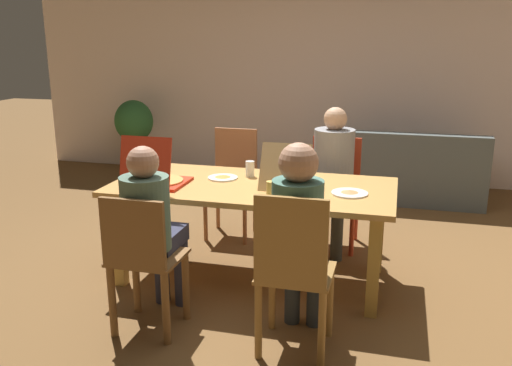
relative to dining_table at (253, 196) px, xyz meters
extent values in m
plane|color=brown|center=(0.00, 0.00, -0.65)|extent=(20.00, 20.00, 0.00)
cube|color=silver|center=(0.00, 3.21, 0.78)|extent=(7.73, 0.12, 2.88)
cube|color=#BD8845|center=(0.00, 0.00, 0.07)|extent=(2.06, 0.97, 0.04)
cube|color=#BD913F|center=(-0.91, -0.37, -0.30)|extent=(0.08, 0.08, 0.70)
cube|color=#BD913F|center=(0.91, -0.37, -0.30)|extent=(0.08, 0.08, 0.70)
cube|color=#BD913F|center=(-0.91, 0.37, -0.30)|extent=(0.08, 0.08, 0.70)
cube|color=#BD913F|center=(0.91, 0.37, -0.30)|extent=(0.08, 0.08, 0.70)
cylinder|color=olive|center=(0.31, -0.69, -0.42)|extent=(0.04, 0.04, 0.47)
cylinder|color=olive|center=(0.67, -0.69, -0.42)|extent=(0.04, 0.04, 0.47)
cylinder|color=olive|center=(0.31, -1.03, -0.42)|extent=(0.04, 0.04, 0.47)
cylinder|color=olive|center=(0.67, -1.03, -0.42)|extent=(0.04, 0.04, 0.47)
cube|color=olive|center=(0.49, -0.86, -0.18)|extent=(0.42, 0.40, 0.02)
cube|color=olive|center=(0.49, -1.05, 0.08)|extent=(0.40, 0.03, 0.50)
cylinder|color=#2E353B|center=(0.42, -0.58, -0.41)|extent=(0.10, 0.10, 0.49)
cylinder|color=#2E353B|center=(0.57, -0.58, -0.41)|extent=(0.10, 0.10, 0.49)
cube|color=#2E353B|center=(0.49, -0.71, -0.12)|extent=(0.26, 0.30, 0.11)
cylinder|color=#446E60|center=(0.49, -0.86, 0.13)|extent=(0.29, 0.29, 0.49)
sphere|color=#AC7B5D|center=(0.49, -0.86, 0.47)|extent=(0.22, 0.22, 0.22)
cylinder|color=brown|center=(-0.61, -0.71, -0.42)|extent=(0.05, 0.05, 0.47)
cylinder|color=brown|center=(-0.25, -0.71, -0.42)|extent=(0.05, 0.05, 0.47)
cylinder|color=brown|center=(-0.61, -1.03, -0.42)|extent=(0.05, 0.05, 0.47)
cylinder|color=brown|center=(-0.25, -1.03, -0.42)|extent=(0.05, 0.05, 0.47)
cube|color=brown|center=(-0.43, -0.87, -0.18)|extent=(0.42, 0.38, 0.02)
cube|color=brown|center=(-0.43, -1.05, 0.04)|extent=(0.40, 0.03, 0.42)
cylinder|color=#303145|center=(-0.50, -0.54, -0.41)|extent=(0.10, 0.10, 0.49)
cylinder|color=#303145|center=(-0.36, -0.54, -0.41)|extent=(0.10, 0.10, 0.49)
cube|color=#303145|center=(-0.43, -0.70, -0.12)|extent=(0.27, 0.35, 0.11)
cylinder|color=#4F6B5A|center=(-0.43, -0.87, 0.11)|extent=(0.30, 0.30, 0.45)
sphere|color=#A7765B|center=(-0.43, -0.87, 0.42)|extent=(0.19, 0.19, 0.19)
cylinder|color=#AF351D|center=(0.69, 0.62, -0.42)|extent=(0.04, 0.04, 0.47)
cylinder|color=#AF351D|center=(0.30, 0.62, -0.42)|extent=(0.04, 0.04, 0.47)
cylinder|color=#AF351D|center=(0.69, 1.02, -0.42)|extent=(0.04, 0.04, 0.47)
cylinder|color=#AF351D|center=(0.30, 1.02, -0.42)|extent=(0.04, 0.04, 0.47)
cube|color=#AF351D|center=(0.49, 0.82, -0.18)|extent=(0.45, 0.46, 0.02)
cube|color=#AF351D|center=(0.49, 1.03, 0.06)|extent=(0.43, 0.03, 0.45)
cylinder|color=#3A3C36|center=(0.58, 0.50, -0.41)|extent=(0.10, 0.10, 0.49)
cylinder|color=#3A3C36|center=(0.41, 0.50, -0.41)|extent=(0.10, 0.10, 0.49)
cube|color=#3A3C36|center=(0.49, 0.65, -0.12)|extent=(0.31, 0.34, 0.11)
cylinder|color=gray|center=(0.49, 0.82, 0.13)|extent=(0.34, 0.34, 0.50)
sphere|color=tan|center=(0.49, 0.82, 0.47)|extent=(0.20, 0.20, 0.20)
cylinder|color=#9A5F3A|center=(-0.25, 0.64, -0.42)|extent=(0.04, 0.04, 0.47)
cylinder|color=#9A5F3A|center=(-0.61, 0.64, -0.42)|extent=(0.04, 0.04, 0.47)
cylinder|color=#9A5F3A|center=(-0.25, 0.99, -0.42)|extent=(0.04, 0.04, 0.47)
cylinder|color=#9A5F3A|center=(-0.61, 0.99, -0.42)|extent=(0.04, 0.04, 0.47)
cube|color=#9A5F3A|center=(-0.43, 0.82, -0.18)|extent=(0.42, 0.40, 0.02)
cube|color=#9A5F3A|center=(-0.43, 1.00, 0.08)|extent=(0.40, 0.03, 0.49)
cube|color=red|center=(-0.66, -0.16, 0.10)|extent=(0.38, 0.38, 0.02)
cylinder|color=#D68740|center=(-0.66, -0.16, 0.11)|extent=(0.33, 0.33, 0.01)
cube|color=red|center=(-0.66, -0.39, 0.29)|extent=(0.38, 0.09, 0.37)
cube|color=tan|center=(0.27, 0.08, 0.10)|extent=(0.35, 0.35, 0.03)
cylinder|color=orange|center=(0.27, 0.08, 0.12)|extent=(0.31, 0.31, 0.01)
cube|color=tan|center=(0.27, -0.16, 0.27)|extent=(0.35, 0.16, 0.32)
cylinder|color=white|center=(0.71, -0.06, 0.09)|extent=(0.25, 0.25, 0.01)
cone|color=#C67E48|center=(0.71, -0.06, 0.11)|extent=(0.12, 0.12, 0.02)
cylinder|color=white|center=(-0.27, 0.11, 0.09)|extent=(0.23, 0.23, 0.01)
cone|color=#BC8535|center=(-0.27, 0.11, 0.11)|extent=(0.12, 0.12, 0.02)
cylinder|color=silver|center=(-0.08, 0.22, 0.15)|extent=(0.07, 0.07, 0.12)
cylinder|color=#E2C25D|center=(0.22, -0.35, 0.15)|extent=(0.06, 0.06, 0.13)
cube|color=#4B5352|center=(1.09, 2.54, -0.46)|extent=(1.72, 0.91, 0.38)
cube|color=#4B5352|center=(1.09, 2.17, -0.06)|extent=(1.72, 0.16, 0.41)
cube|color=#4B5352|center=(0.33, 2.54, -0.18)|extent=(0.20, 0.86, 0.18)
cube|color=#4B5352|center=(1.85, 2.54, -0.18)|extent=(0.20, 0.86, 0.18)
cylinder|color=gray|center=(-2.35, 2.71, -0.49)|extent=(0.30, 0.30, 0.32)
cylinder|color=brown|center=(-2.35, 2.71, -0.24)|extent=(0.05, 0.05, 0.19)
ellipsoid|color=#2A602F|center=(-2.35, 2.71, 0.06)|extent=(0.50, 0.50, 0.55)
camera|label=1|loc=(1.01, -3.70, 1.15)|focal=38.09mm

